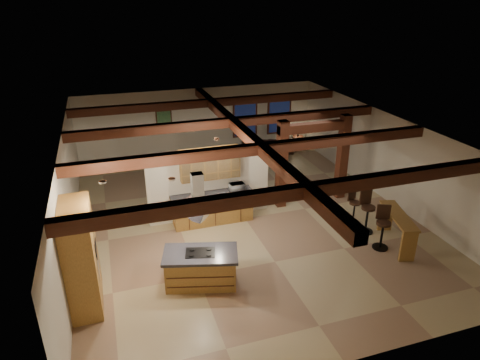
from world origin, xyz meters
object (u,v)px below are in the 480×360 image
object	(u,v)px
dining_table	(225,177)
sofa	(267,145)
bar_counter	(397,225)
kitchen_island	(201,268)

from	to	relation	value
dining_table	sofa	world-z (taller)	dining_table
dining_table	bar_counter	xyz separation A→B (m)	(3.42, -5.33, 0.30)
kitchen_island	sofa	xyz separation A→B (m)	(4.92, 8.18, -0.12)
sofa	bar_counter	distance (m)	8.20
kitchen_island	dining_table	size ratio (longest dim) A/B	1.03
kitchen_island	bar_counter	xyz separation A→B (m)	(5.56, 0.02, 0.19)
kitchen_island	bar_counter	world-z (taller)	bar_counter
dining_table	bar_counter	bearing A→B (deg)	-36.39
sofa	bar_counter	world-z (taller)	bar_counter
bar_counter	dining_table	bearing A→B (deg)	122.64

